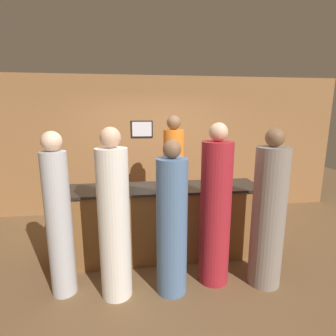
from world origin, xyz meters
name	(u,v)px	position (x,y,z in m)	size (l,w,h in m)	color
ground_plane	(161,255)	(0.00, 0.00, 0.00)	(14.00, 14.00, 0.00)	brown
back_wall	(151,146)	(0.00, 1.88, 1.40)	(8.00, 0.08, 2.80)	olive
bar_counter	(161,222)	(0.00, 0.00, 0.53)	(2.84, 0.65, 1.05)	brown
bartender	(174,180)	(0.29, 0.70, 0.96)	(0.34, 0.34, 2.04)	orange
guest_0	(114,221)	(-0.60, -0.78, 0.91)	(0.35, 0.35, 1.94)	silver
guest_1	(172,225)	(0.04, -0.80, 0.83)	(0.35, 0.35, 1.80)	#4C6B93
guest_2	(215,211)	(0.59, -0.67, 0.92)	(0.37, 0.37, 1.97)	maroon
guest_3	(268,215)	(1.20, -0.80, 0.89)	(0.38, 0.38, 1.92)	gray
guest_4	(59,220)	(-1.22, -0.66, 0.91)	(0.28, 0.28, 1.90)	#B2B2B7
wine_bottle_0	(174,184)	(0.14, -0.28, 1.16)	(0.07, 0.07, 0.28)	black
wine_glass_0	(174,180)	(0.18, -0.05, 1.16)	(0.08, 0.08, 0.15)	silver
wine_glass_1	(179,182)	(0.23, -0.20, 1.17)	(0.06, 0.06, 0.15)	silver
wine_glass_2	(62,183)	(-1.31, -0.04, 1.17)	(0.07, 0.07, 0.16)	silver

